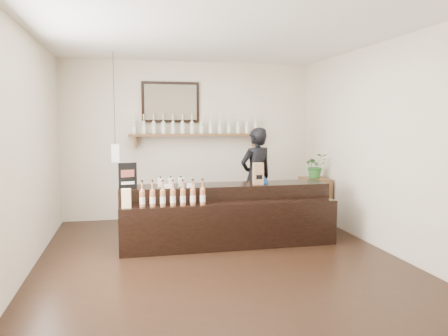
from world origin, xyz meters
TOP-DOWN VIEW (x-y plane):
  - ground at (0.00, 0.00)m, footprint 5.00×5.00m
  - room_shell at (0.00, 0.00)m, footprint 5.00×5.00m
  - back_wall_decor at (-0.14, 2.37)m, footprint 2.66×0.96m
  - counter at (0.24, 0.59)m, footprint 3.00×0.79m
  - promo_sign at (-1.12, 0.61)m, footprint 0.25×0.08m
  - paper_bag at (0.72, 0.61)m, footprint 0.15×0.11m
  - tape_dispenser at (0.82, 0.66)m, footprint 0.12×0.06m
  - side_cabinet at (2.00, 1.50)m, footprint 0.40×0.54m
  - potted_plant at (2.00, 1.50)m, footprint 0.39×0.34m
  - shopkeeper at (0.97, 1.55)m, footprint 0.79×0.65m

SIDE VIEW (x-z plane):
  - ground at x=0.00m, z-range 0.00..0.00m
  - side_cabinet at x=2.00m, z-range 0.00..0.78m
  - counter at x=0.24m, z-range -0.10..0.89m
  - tape_dispenser at x=0.82m, z-range 0.83..0.93m
  - shopkeeper at x=0.97m, z-range 0.00..1.86m
  - potted_plant at x=2.00m, z-range 0.78..1.20m
  - paper_bag at x=0.72m, z-range 0.84..1.15m
  - promo_sign at x=-1.12m, z-range 0.84..1.18m
  - room_shell at x=0.00m, z-range -0.80..4.20m
  - back_wall_decor at x=-0.14m, z-range 0.91..2.60m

